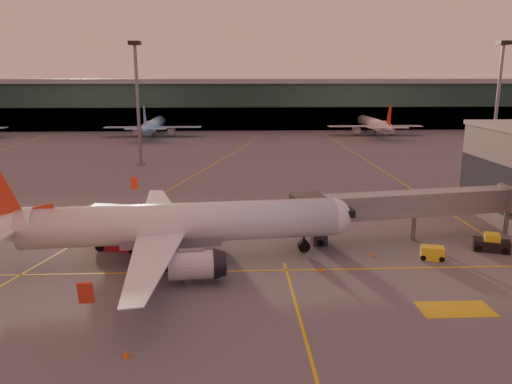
{
  "coord_description": "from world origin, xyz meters",
  "views": [
    {
      "loc": [
        -0.11,
        -40.89,
        18.73
      ],
      "look_at": [
        2.59,
        17.69,
        5.0
      ],
      "focal_mm": 35.0,
      "sensor_mm": 36.0,
      "label": 1
    }
  ],
  "objects_px": {
    "catering_truck": "(117,225)",
    "pushback_tug": "(491,244)",
    "main_airplane": "(169,225)",
    "gpu_cart": "(432,253)"
  },
  "relations": [
    {
      "from": "catering_truck",
      "to": "pushback_tug",
      "type": "relative_size",
      "value": 1.55
    },
    {
      "from": "catering_truck",
      "to": "pushback_tug",
      "type": "xyz_separation_m",
      "value": [
        40.97,
        -2.69,
        -1.89
      ]
    },
    {
      "from": "pushback_tug",
      "to": "main_airplane",
      "type": "bearing_deg",
      "value": -155.45
    },
    {
      "from": "main_airplane",
      "to": "gpu_cart",
      "type": "height_order",
      "value": "main_airplane"
    },
    {
      "from": "main_airplane",
      "to": "gpu_cart",
      "type": "xyz_separation_m",
      "value": [
        27.23,
        -0.76,
        -3.18
      ]
    },
    {
      "from": "main_airplane",
      "to": "catering_truck",
      "type": "relative_size",
      "value": 6.09
    },
    {
      "from": "main_airplane",
      "to": "pushback_tug",
      "type": "relative_size",
      "value": 9.44
    },
    {
      "from": "main_airplane",
      "to": "pushback_tug",
      "type": "xyz_separation_m",
      "value": [
        34.73,
        1.55,
        -3.08
      ]
    },
    {
      "from": "catering_truck",
      "to": "gpu_cart",
      "type": "distance_m",
      "value": 33.9
    },
    {
      "from": "gpu_cart",
      "to": "main_airplane",
      "type": "bearing_deg",
      "value": -165.68
    }
  ]
}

